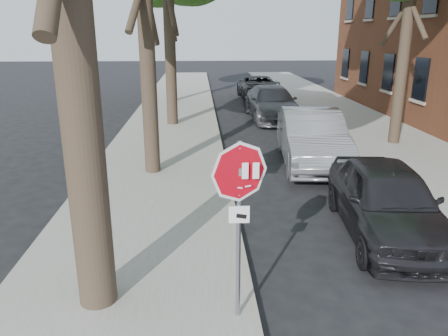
% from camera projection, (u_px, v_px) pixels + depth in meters
% --- Properties ---
extents(ground, '(120.00, 120.00, 0.00)m').
position_uv_depth(ground, '(285.00, 320.00, 6.43)').
color(ground, black).
rests_on(ground, ground).
extents(sidewalk_left, '(4.00, 55.00, 0.12)m').
position_uv_depth(sidewalk_left, '(168.00, 135.00, 17.70)').
color(sidewalk_left, gray).
rests_on(sidewalk_left, ground).
extents(sidewalk_right, '(4.00, 55.00, 0.12)m').
position_uv_depth(sidewalk_right, '(372.00, 132.00, 18.17)').
color(sidewalk_right, gray).
rests_on(sidewalk_right, ground).
extents(curb_left, '(0.12, 55.00, 0.13)m').
position_uv_depth(curb_left, '(218.00, 134.00, 17.82)').
color(curb_left, '#9E9384').
rests_on(curb_left, ground).
extents(curb_right, '(0.12, 55.00, 0.13)m').
position_uv_depth(curb_right, '(324.00, 133.00, 18.06)').
color(curb_right, '#9E9384').
rests_on(curb_right, ground).
extents(stop_sign, '(0.76, 0.34, 2.61)m').
position_uv_depth(stop_sign, '(239.00, 198.00, 5.78)').
color(stop_sign, gray).
rests_on(stop_sign, sidewalk_left).
extents(car_a, '(2.23, 4.62, 1.52)m').
position_uv_depth(car_a, '(387.00, 200.00, 8.94)').
color(car_a, black).
rests_on(car_a, ground).
extents(car_b, '(2.29, 5.32, 1.70)m').
position_uv_depth(car_b, '(312.00, 138.00, 13.78)').
color(car_b, gray).
rests_on(car_b, ground).
extents(car_c, '(2.39, 5.45, 1.56)m').
position_uv_depth(car_c, '(272.00, 103.00, 20.95)').
color(car_c, '#47484C').
rests_on(car_c, ground).
extents(car_d, '(2.52, 5.18, 1.42)m').
position_uv_depth(car_d, '(260.00, 88.00, 27.11)').
color(car_d, black).
rests_on(car_d, ground).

